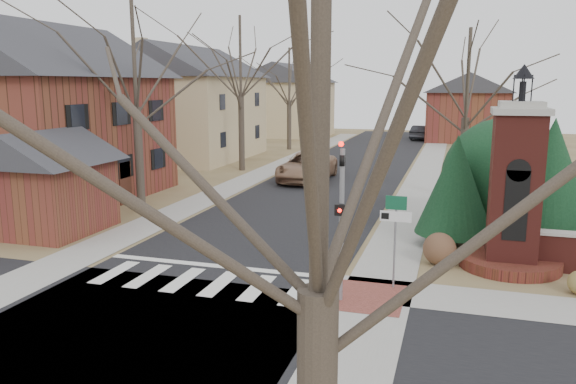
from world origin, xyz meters
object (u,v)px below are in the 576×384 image
(brick_gate_monument, at_px, (514,202))
(distant_car, at_px, (421,132))
(traffic_signal_pole, at_px, (341,209))
(pickup_truck, at_px, (307,167))
(sign_post, at_px, (395,223))

(brick_gate_monument, height_order, distant_car, brick_gate_monument)
(traffic_signal_pole, xyz_separation_m, distant_car, (-0.90, 47.32, -1.83))
(pickup_truck, bearing_deg, brick_gate_monument, -55.24)
(pickup_truck, height_order, distant_car, pickup_truck)
(brick_gate_monument, distance_m, pickup_truck, 17.80)
(distant_car, bearing_deg, sign_post, 100.68)
(traffic_signal_pole, bearing_deg, pickup_truck, 107.55)
(traffic_signal_pole, height_order, sign_post, traffic_signal_pole)
(traffic_signal_pole, height_order, brick_gate_monument, brick_gate_monument)
(distant_car, bearing_deg, traffic_signal_pole, 99.03)
(pickup_truck, bearing_deg, distant_car, 78.19)
(traffic_signal_pole, xyz_separation_m, pickup_truck, (-5.90, 18.65, -1.72))
(sign_post, xyz_separation_m, pickup_truck, (-7.19, 17.24, -1.09))
(traffic_signal_pole, relative_size, distant_car, 0.99)
(traffic_signal_pole, distance_m, brick_gate_monument, 6.47)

